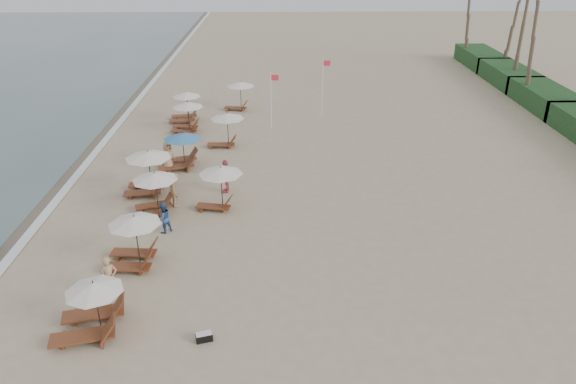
{
  "coord_description": "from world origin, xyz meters",
  "views": [
    {
      "loc": [
        0.49,
        -19.71,
        12.81
      ],
      "look_at": [
        1.0,
        4.09,
        1.3
      ],
      "focal_mm": 33.69,
      "sensor_mm": 36.0,
      "label": 1
    }
  ],
  "objects_px": {
    "lounger_station_3": "(146,172)",
    "lounger_station_6": "(184,107)",
    "lounger_station_5": "(186,116)",
    "beachgoer_far_b": "(168,156)",
    "lounger_station_4": "(179,151)",
    "inland_station_0": "(218,182)",
    "duffel_bag": "(204,337)",
    "lounger_station_2": "(153,193)",
    "inland_station_2": "(239,91)",
    "lounger_station_0": "(89,311)",
    "beachgoer_far_a": "(226,176)",
    "beachgoer_near": "(109,278)",
    "beachgoer_mid_a": "(163,218)",
    "beachgoer_mid_b": "(175,190)",
    "flag_pole_near": "(271,98)",
    "lounger_station_1": "(132,242)",
    "inland_station_1": "(225,125)"
  },
  "relations": [
    {
      "from": "lounger_station_0",
      "to": "lounger_station_5",
      "type": "xyz_separation_m",
      "value": [
        0.25,
        21.17,
        0.24
      ]
    },
    {
      "from": "lounger_station_5",
      "to": "beachgoer_mid_a",
      "type": "distance_m",
      "value": 14.22
    },
    {
      "from": "lounger_station_0",
      "to": "inland_station_1",
      "type": "bearing_deg",
      "value": 79.93
    },
    {
      "from": "lounger_station_1",
      "to": "duffel_bag",
      "type": "distance_m",
      "value": 6.05
    },
    {
      "from": "beachgoer_mid_a",
      "to": "beachgoer_far_a",
      "type": "relative_size",
      "value": 0.82
    },
    {
      "from": "beachgoer_far_b",
      "to": "lounger_station_3",
      "type": "bearing_deg",
      "value": -153.09
    },
    {
      "from": "duffel_bag",
      "to": "lounger_station_1",
      "type": "bearing_deg",
      "value": 126.17
    },
    {
      "from": "lounger_station_2",
      "to": "lounger_station_4",
      "type": "height_order",
      "value": "lounger_station_2"
    },
    {
      "from": "duffel_bag",
      "to": "lounger_station_3",
      "type": "bearing_deg",
      "value": 110.45
    },
    {
      "from": "lounger_station_6",
      "to": "duffel_bag",
      "type": "relative_size",
      "value": 3.94
    },
    {
      "from": "duffel_bag",
      "to": "flag_pole_near",
      "type": "xyz_separation_m",
      "value": [
        2.22,
        22.38,
        2.12
      ]
    },
    {
      "from": "lounger_station_2",
      "to": "beachgoer_far_b",
      "type": "distance_m",
      "value": 5.55
    },
    {
      "from": "lounger_station_1",
      "to": "beachgoer_mid_a",
      "type": "xyz_separation_m",
      "value": [
        0.77,
        2.76,
        -0.37
      ]
    },
    {
      "from": "beachgoer_far_a",
      "to": "flag_pole_near",
      "type": "height_order",
      "value": "flag_pole_near"
    },
    {
      "from": "lounger_station_0",
      "to": "duffel_bag",
      "type": "bearing_deg",
      "value": -8.29
    },
    {
      "from": "inland_station_0",
      "to": "duffel_bag",
      "type": "height_order",
      "value": "inland_station_0"
    },
    {
      "from": "beachgoer_mid_a",
      "to": "flag_pole_near",
      "type": "height_order",
      "value": "flag_pole_near"
    },
    {
      "from": "lounger_station_3",
      "to": "lounger_station_4",
      "type": "xyz_separation_m",
      "value": [
        1.2,
        3.5,
        -0.2
      ]
    },
    {
      "from": "lounger_station_5",
      "to": "beachgoer_far_a",
      "type": "relative_size",
      "value": 1.31
    },
    {
      "from": "flag_pole_near",
      "to": "lounger_station_6",
      "type": "bearing_deg",
      "value": 164.62
    },
    {
      "from": "lounger_station_5",
      "to": "duffel_bag",
      "type": "distance_m",
      "value": 22.11
    },
    {
      "from": "beachgoer_mid_a",
      "to": "beachgoer_mid_b",
      "type": "relative_size",
      "value": 0.84
    },
    {
      "from": "beachgoer_near",
      "to": "beachgoer_mid_a",
      "type": "height_order",
      "value": "beachgoer_near"
    },
    {
      "from": "lounger_station_2",
      "to": "lounger_station_4",
      "type": "xyz_separation_m",
      "value": [
        0.35,
        5.97,
        -0.14
      ]
    },
    {
      "from": "lounger_station_1",
      "to": "lounger_station_2",
      "type": "height_order",
      "value": "lounger_station_1"
    },
    {
      "from": "lounger_station_2",
      "to": "lounger_station_3",
      "type": "relative_size",
      "value": 0.92
    },
    {
      "from": "lounger_station_4",
      "to": "beachgoer_far_a",
      "type": "bearing_deg",
      "value": -48.69
    },
    {
      "from": "lounger_station_3",
      "to": "beachgoer_mid_a",
      "type": "bearing_deg",
      "value": -68.65
    },
    {
      "from": "inland_station_0",
      "to": "beachgoer_far_b",
      "type": "xyz_separation_m",
      "value": [
        -3.46,
        5.03,
        -0.59
      ]
    },
    {
      "from": "beachgoer_mid_b",
      "to": "lounger_station_3",
      "type": "bearing_deg",
      "value": 24.69
    },
    {
      "from": "lounger_station_5",
      "to": "beachgoer_mid_b",
      "type": "relative_size",
      "value": 1.34
    },
    {
      "from": "lounger_station_3",
      "to": "inland_station_0",
      "type": "bearing_deg",
      "value": -25.8
    },
    {
      "from": "beachgoer_near",
      "to": "flag_pole_near",
      "type": "xyz_separation_m",
      "value": [
        6.09,
        19.79,
        1.4
      ]
    },
    {
      "from": "beachgoer_mid_a",
      "to": "beachgoer_far_b",
      "type": "xyz_separation_m",
      "value": [
        -1.1,
        7.39,
        0.13
      ]
    },
    {
      "from": "lounger_station_0",
      "to": "beachgoer_far_a",
      "type": "bearing_deg",
      "value": 71.23
    },
    {
      "from": "beachgoer_near",
      "to": "duffel_bag",
      "type": "distance_m",
      "value": 4.71
    },
    {
      "from": "lounger_station_4",
      "to": "inland_station_2",
      "type": "bearing_deg",
      "value": 76.18
    },
    {
      "from": "lounger_station_1",
      "to": "lounger_station_0",
      "type": "bearing_deg",
      "value": -96.83
    },
    {
      "from": "lounger_station_6",
      "to": "inland_station_2",
      "type": "bearing_deg",
      "value": 36.01
    },
    {
      "from": "inland_station_1",
      "to": "inland_station_2",
      "type": "height_order",
      "value": "same"
    },
    {
      "from": "inland_station_1",
      "to": "lounger_station_3",
      "type": "bearing_deg",
      "value": -117.82
    },
    {
      "from": "inland_station_2",
      "to": "lounger_station_5",
      "type": "bearing_deg",
      "value": -122.97
    },
    {
      "from": "lounger_station_4",
      "to": "inland_station_0",
      "type": "bearing_deg",
      "value": -62.41
    },
    {
      "from": "lounger_station_3",
      "to": "lounger_station_6",
      "type": "height_order",
      "value": "lounger_station_3"
    },
    {
      "from": "lounger_station_6",
      "to": "beachgoer_far_b",
      "type": "bearing_deg",
      "value": -87.43
    },
    {
      "from": "lounger_station_0",
      "to": "lounger_station_6",
      "type": "distance_m",
      "value": 23.58
    },
    {
      "from": "lounger_station_3",
      "to": "lounger_station_6",
      "type": "distance_m",
      "value": 12.26
    },
    {
      "from": "beachgoer_mid_a",
      "to": "lounger_station_5",
      "type": "bearing_deg",
      "value": -127.06
    },
    {
      "from": "lounger_station_5",
      "to": "beachgoer_far_b",
      "type": "distance_m",
      "value": 6.79
    },
    {
      "from": "lounger_station_1",
      "to": "beachgoer_far_b",
      "type": "height_order",
      "value": "lounger_station_1"
    }
  ]
}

